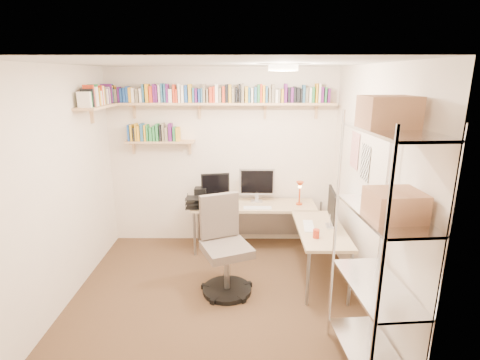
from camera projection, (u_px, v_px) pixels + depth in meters
The scene contains 6 objects.
ground at pixel (216, 294), 4.23m from camera, with size 3.20×3.20×0.00m, color #44311D.
room_shell at pixel (214, 161), 3.81m from camera, with size 3.24×3.04×2.52m.
wall_shelves at pixel (188, 104), 4.93m from camera, with size 3.12×1.09×0.80m.
corner_desk at pixel (261, 210), 4.97m from camera, with size 1.94×1.68×1.15m.
office_chair at pixel (225, 252), 4.21m from camera, with size 0.64×0.65×1.11m.
wire_rack at pixel (387, 201), 2.76m from camera, with size 0.53×0.95×2.25m.
Camera 1 is at (0.30, -3.71, 2.39)m, focal length 28.00 mm.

